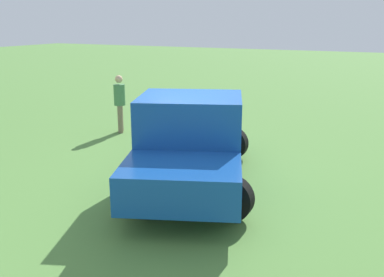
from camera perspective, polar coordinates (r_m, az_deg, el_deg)
name	(u,v)px	position (r m, az deg, el deg)	size (l,w,h in m)	color
ground_plane	(188,182)	(8.77, -0.51, -5.69)	(80.00, 80.00, 0.00)	#54843D
pickup_truck	(191,139)	(8.36, -0.08, -0.13)	(3.52, 5.40, 1.79)	black
person_bystander	(120,101)	(12.60, -9.36, 4.86)	(0.44, 0.44, 1.63)	#7A6B51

